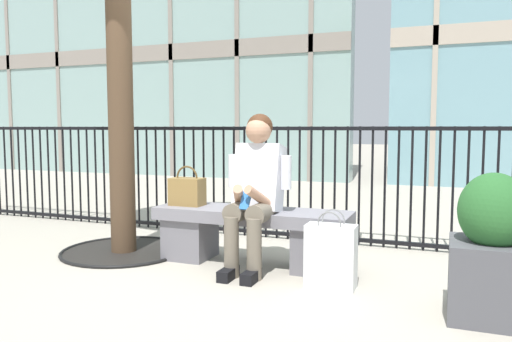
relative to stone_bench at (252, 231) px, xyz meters
The scene contains 7 objects.
ground_plane 0.27m from the stone_bench, ahead, with size 60.00×60.00×0.00m, color #A8A091.
stone_bench is the anchor object (origin of this frame).
seated_person_with_phone 0.41m from the stone_bench, 57.47° to the right, with size 0.52×0.66×1.21m.
handbag_on_bench 0.65m from the stone_bench, behind, with size 0.28×0.16×0.34m.
shopping_bag 0.81m from the stone_bench, 25.85° to the right, with size 0.34×0.18×0.54m.
plaza_railing 1.01m from the stone_bench, 90.00° to the left, with size 8.61×0.04×1.12m.
planter 1.81m from the stone_bench, 18.49° to the right, with size 0.46×0.46×0.85m.
Camera 1 is at (1.46, -3.66, 1.10)m, focal length 34.76 mm.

